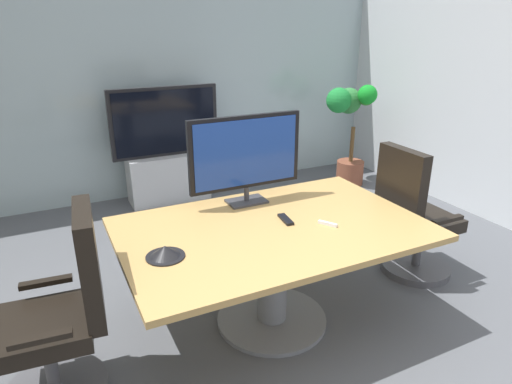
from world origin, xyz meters
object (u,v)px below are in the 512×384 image
Objects in this scene: remote_control at (286,219)px; office_chair_left at (63,324)px; potted_plant at (350,122)px; conference_table at (273,250)px; wall_display_unit at (168,164)px; conference_phone at (165,252)px; tv_monitor at (246,155)px; office_chair_right at (413,223)px.

office_chair_left is at bearing -168.62° from remote_control.
conference_table is at bearing -136.37° from potted_plant.
wall_display_unit reaches higher than conference_phone.
tv_monitor is at bearing 87.63° from conference_table.
potted_plant is (2.21, -0.43, 0.35)m from wall_display_unit.
office_chair_left is at bearing 93.71° from office_chair_right.
tv_monitor reaches higher than remote_control.
tv_monitor is 0.98m from conference_phone.
wall_display_unit is at bearing 158.49° from office_chair_left.
office_chair_right is 1.22m from remote_control.
office_chair_right is 2.06m from conference_phone.
remote_control is (0.10, -0.41, -0.35)m from tv_monitor.
tv_monitor reaches higher than conference_phone.
wall_display_unit is (-0.02, 2.08, -0.65)m from tv_monitor.
conference_phone is at bearing -144.26° from tv_monitor.
remote_control is at bearing 91.96° from office_chair_right.
wall_display_unit is at bearing 90.10° from conference_table.
conference_phone is (-2.93, -2.19, -0.03)m from potted_plant.
wall_display_unit is 1.03× the size of potted_plant.
conference_phone reaches higher than conference_table.
wall_display_unit is 2.73m from conference_phone.
conference_table is at bearing -154.08° from remote_control.
tv_monitor is at bearing 35.74° from conference_phone.
potted_plant reaches higher than remote_control.
office_chair_right is 0.83× the size of wall_display_unit.
wall_display_unit is at bearing 99.70° from remote_control.
conference_table is at bearing 93.59° from office_chair_right.
office_chair_right is 2.79m from wall_display_unit.
tv_monitor is at bearing 73.97° from office_chair_right.
conference_phone is (-2.03, -0.15, 0.30)m from office_chair_right.
office_chair_right is at bearing 8.16° from remote_control.
remote_control is at bearing 18.98° from conference_table.
wall_display_unit is (1.30, 2.60, -0.01)m from office_chair_left.
tv_monitor is (-1.28, 0.39, 0.63)m from office_chair_right.
office_chair_left reaches higher than conference_table.
office_chair_left is 4.13m from potted_plant.
wall_display_unit reaches higher than remote_control.
office_chair_left is 2.91m from wall_display_unit.
conference_phone is at bearing 95.04° from office_chair_right.
office_chair_right is at bearing 4.30° from conference_phone.
office_chair_left reaches higher than remote_control.
conference_phone is (-0.75, -0.54, -0.33)m from tv_monitor.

